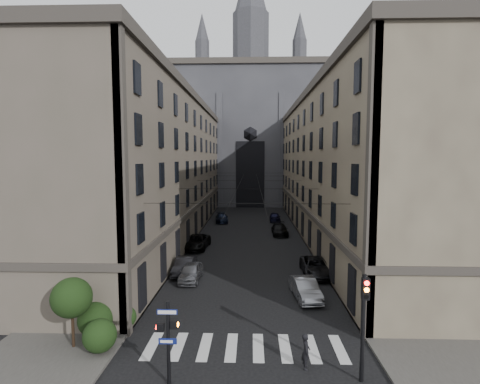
# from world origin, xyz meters

# --- Properties ---
(sidewalk_left) EXTENTS (7.00, 80.00, 0.15)m
(sidewalk_left) POSITION_xyz_m (-10.50, 36.00, 0.07)
(sidewalk_left) COLOR #383533
(sidewalk_left) RESTS_ON ground
(sidewalk_right) EXTENTS (7.00, 80.00, 0.15)m
(sidewalk_right) POSITION_xyz_m (10.50, 36.00, 0.07)
(sidewalk_right) COLOR #383533
(sidewalk_right) RESTS_ON ground
(zebra_crossing) EXTENTS (11.00, 3.20, 0.01)m
(zebra_crossing) POSITION_xyz_m (0.00, 5.00, 0.01)
(zebra_crossing) COLOR beige
(zebra_crossing) RESTS_ON ground
(building_left) EXTENTS (13.60, 60.60, 18.85)m
(building_left) POSITION_xyz_m (-13.44, 36.00, 9.34)
(building_left) COLOR #4F483C
(building_left) RESTS_ON ground
(building_right) EXTENTS (13.60, 60.60, 18.85)m
(building_right) POSITION_xyz_m (13.44, 36.00, 9.34)
(building_right) COLOR brown
(building_right) RESTS_ON ground
(gothic_tower) EXTENTS (35.00, 23.00, 58.00)m
(gothic_tower) POSITION_xyz_m (0.00, 74.96, 17.80)
(gothic_tower) COLOR #2D2D33
(gothic_tower) RESTS_ON ground
(pedestrian_signal_left) EXTENTS (1.02, 0.38, 4.00)m
(pedestrian_signal_left) POSITION_xyz_m (-3.51, 1.50, 2.32)
(pedestrian_signal_left) COLOR black
(pedestrian_signal_left) RESTS_ON ground
(traffic_light_right) EXTENTS (0.34, 0.50, 5.20)m
(traffic_light_right) POSITION_xyz_m (5.60, 1.92, 3.29)
(traffic_light_right) COLOR black
(traffic_light_right) RESTS_ON ground
(shrub_cluster) EXTENTS (3.90, 4.40, 3.90)m
(shrub_cluster) POSITION_xyz_m (-8.72, 5.01, 1.80)
(shrub_cluster) COLOR black
(shrub_cluster) RESTS_ON sidewalk_left
(tram_wires) EXTENTS (14.00, 60.00, 0.43)m
(tram_wires) POSITION_xyz_m (0.00, 35.63, 7.25)
(tram_wires) COLOR black
(tram_wires) RESTS_ON ground
(car_left_near) EXTENTS (1.87, 4.40, 1.48)m
(car_left_near) POSITION_xyz_m (-4.88, 16.31, 0.74)
(car_left_near) COLOR slate
(car_left_near) RESTS_ON ground
(car_left_midnear) EXTENTS (1.73, 4.62, 1.51)m
(car_left_midnear) POSITION_xyz_m (-5.76, 18.07, 0.75)
(car_left_midnear) COLOR black
(car_left_midnear) RESTS_ON ground
(car_left_midfar) EXTENTS (3.07, 5.94, 1.60)m
(car_left_midfar) POSITION_xyz_m (-6.12, 27.56, 0.80)
(car_left_midfar) COLOR black
(car_left_midfar) RESTS_ON ground
(car_left_far) EXTENTS (2.46, 5.04, 1.41)m
(car_left_far) POSITION_xyz_m (-4.57, 45.47, 0.71)
(car_left_far) COLOR black
(car_left_far) RESTS_ON ground
(car_right_near) EXTENTS (2.14, 4.77, 1.52)m
(car_right_near) POSITION_xyz_m (4.41, 12.43, 0.76)
(car_right_near) COLOR gray
(car_right_near) RESTS_ON ground
(car_right_midnear) EXTENTS (2.70, 5.63, 1.55)m
(car_right_midnear) POSITION_xyz_m (6.20, 18.13, 0.77)
(car_right_midnear) COLOR black
(car_right_midnear) RESTS_ON ground
(car_right_midfar) EXTENTS (2.14, 5.14, 1.49)m
(car_right_midfar) POSITION_xyz_m (4.20, 35.70, 0.74)
(car_right_midfar) COLOR black
(car_right_midfar) RESTS_ON ground
(car_right_far) EXTENTS (1.75, 4.28, 1.45)m
(car_right_far) POSITION_xyz_m (4.20, 46.38, 0.73)
(car_right_far) COLOR black
(car_right_far) RESTS_ON ground
(pedestrian) EXTENTS (0.50, 0.70, 1.79)m
(pedestrian) POSITION_xyz_m (3.11, 3.00, 0.90)
(pedestrian) COLOR black
(pedestrian) RESTS_ON ground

